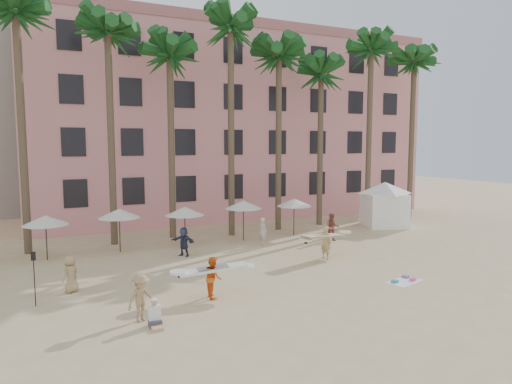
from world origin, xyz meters
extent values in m
plane|color=#D1B789|center=(0.00, 0.00, 0.00)|extent=(120.00, 120.00, 0.00)
cube|color=pink|center=(7.00, 26.00, 8.00)|extent=(35.00, 14.00, 16.00)
cylinder|color=brown|center=(-10.00, 14.50, 7.00)|extent=(0.44, 0.44, 14.00)
cylinder|color=brown|center=(-5.00, 15.00, 6.75)|extent=(0.44, 0.44, 13.50)
cylinder|color=brown|center=(-1.00, 15.50, 6.25)|extent=(0.44, 0.44, 12.50)
cylinder|color=brown|center=(3.00, 14.50, 7.25)|extent=(0.44, 0.44, 14.50)
cylinder|color=brown|center=(7.00, 15.00, 6.50)|extent=(0.44, 0.44, 13.00)
cylinder|color=brown|center=(11.00, 15.50, 6.00)|extent=(0.44, 0.44, 12.00)
cylinder|color=brown|center=(15.00, 14.50, 7.00)|extent=(0.44, 0.44, 14.00)
cylinder|color=brown|center=(20.00, 15.00, 6.75)|extent=(0.44, 0.44, 13.50)
cylinder|color=#332B23|center=(-9.00, 12.40, 1.20)|extent=(0.07, 0.07, 2.40)
cone|color=silver|center=(-9.00, 12.40, 2.25)|extent=(2.50, 2.50, 0.55)
cylinder|color=#332B23|center=(-5.00, 12.60, 1.25)|extent=(0.07, 0.07, 2.50)
cone|color=silver|center=(-5.00, 12.60, 2.35)|extent=(2.50, 2.50, 0.55)
cylinder|color=#332B23|center=(-1.00, 12.50, 1.20)|extent=(0.07, 0.07, 2.40)
cone|color=silver|center=(-1.00, 12.50, 2.25)|extent=(2.50, 2.50, 0.55)
cylinder|color=#332B23|center=(3.00, 12.40, 1.30)|extent=(0.07, 0.07, 2.60)
cone|color=silver|center=(3.00, 12.40, 2.45)|extent=(2.50, 2.50, 0.55)
cylinder|color=#332B23|center=(7.00, 12.60, 1.25)|extent=(0.07, 0.07, 2.50)
cone|color=silver|center=(7.00, 12.60, 2.35)|extent=(2.50, 2.50, 0.55)
cube|color=white|center=(15.19, 12.66, 1.30)|extent=(3.82, 3.82, 2.60)
cone|color=white|center=(15.19, 12.66, 3.05)|extent=(5.73, 5.73, 0.90)
cube|color=white|center=(6.24, 0.78, 0.01)|extent=(2.00, 1.45, 0.02)
cube|color=teal|center=(5.71, 0.84, 0.07)|extent=(0.36, 0.32, 0.10)
cube|color=#FF469A|center=(6.68, 0.70, 0.08)|extent=(0.33, 0.29, 0.12)
cube|color=#7548AE|center=(6.74, 1.23, 0.06)|extent=(0.33, 0.36, 0.08)
imported|color=tan|center=(5.30, 6.00, 0.94)|extent=(0.61, 0.78, 1.89)
cube|color=#F6E499|center=(5.30, 6.00, 1.32)|extent=(3.39, 1.60, 0.39)
imported|color=orange|center=(-2.68, 2.55, 0.87)|extent=(0.76, 0.92, 1.75)
cube|color=white|center=(-2.68, 2.55, 1.22)|extent=(2.97, 1.05, 0.30)
imported|color=beige|center=(3.68, 10.83, 0.87)|extent=(0.56, 0.72, 1.75)
imported|color=tan|center=(-8.10, 5.79, 0.82)|extent=(0.95, 0.93, 1.65)
imported|color=brown|center=(8.38, 9.87, 0.93)|extent=(1.14, 1.08, 1.85)
imported|color=#2C304D|center=(-1.80, 10.02, 0.85)|extent=(1.37, 1.54, 1.70)
imported|color=#A78159|center=(-5.95, 1.18, 0.88)|extent=(1.31, 1.08, 1.76)
cylinder|color=black|center=(-9.50, 4.53, 1.05)|extent=(0.04, 0.04, 2.10)
cube|color=black|center=(-9.50, 4.53, 2.05)|extent=(0.18, 0.03, 0.35)
cube|color=#3F3F4C|center=(-5.61, 0.50, 0.12)|extent=(0.44, 0.41, 0.23)
cube|color=tan|center=(-5.61, 0.16, 0.06)|extent=(0.39, 0.44, 0.12)
cube|color=white|center=(-5.61, 0.55, 0.48)|extent=(0.43, 0.25, 0.53)
sphere|color=tan|center=(-5.61, 0.55, 0.87)|extent=(0.23, 0.23, 0.23)
camera|label=1|loc=(-8.98, -15.23, 6.49)|focal=32.00mm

